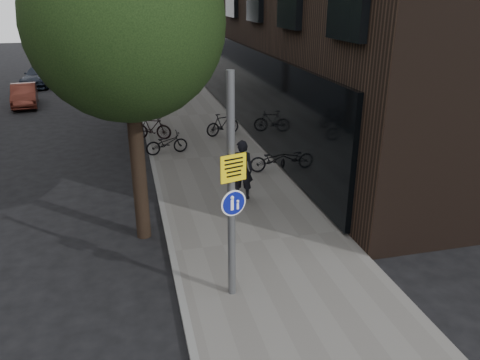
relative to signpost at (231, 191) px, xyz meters
name	(u,v)px	position (x,y,z in m)	size (l,w,h in m)	color
ground	(299,333)	(0.96, -1.37, -2.42)	(120.00, 120.00, 0.00)	black
sidewalk	(213,158)	(1.21, 8.63, -2.36)	(4.50, 60.00, 0.12)	#65635E
curb_edge	(153,163)	(-1.04, 8.63, -2.35)	(0.15, 60.00, 0.13)	slate
street_tree_near	(130,31)	(-1.56, 3.27, 2.69)	(4.40, 4.40, 7.50)	black
street_tree_mid	(124,14)	(-1.56, 11.77, 2.70)	(5.00, 5.00, 7.80)	black
street_tree_far	(122,8)	(-1.56, 20.77, 2.70)	(5.00, 5.00, 7.80)	black
signpost	(231,191)	(0.00, 0.00, 0.00)	(0.51, 0.17, 4.55)	#595B5E
pedestrian	(242,170)	(1.36, 4.62, -1.38)	(0.67, 0.44, 1.83)	black
parked_bike_facade_near	(273,160)	(2.96, 6.57, -1.87)	(0.57, 1.64, 0.86)	black
parked_bike_facade_far	(223,124)	(2.19, 11.36, -1.81)	(0.45, 1.61, 0.96)	black
parked_bike_curb_near	(167,143)	(-0.42, 9.39, -1.87)	(0.57, 1.62, 0.85)	black
parked_bike_curb_far	(152,128)	(-0.84, 11.48, -1.80)	(0.47, 1.65, 0.99)	black
parked_car_mid	(24,95)	(-7.27, 20.05, -1.81)	(1.28, 3.67, 1.21)	#5B241A
parked_car_far	(41,76)	(-7.29, 26.48, -1.76)	(1.83, 4.51, 1.31)	black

